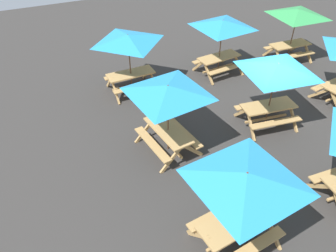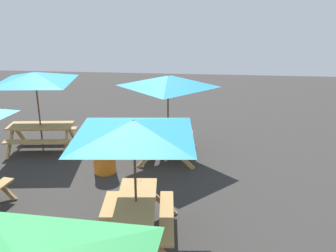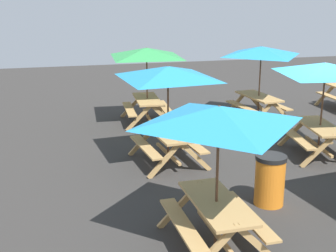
% 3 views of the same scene
% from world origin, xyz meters
% --- Properties ---
extents(ground_plane, '(31.54, 31.54, 0.00)m').
position_xyz_m(ground_plane, '(0.00, 0.00, 0.00)').
color(ground_plane, '#33302D').
rests_on(ground_plane, ground).
extents(picnic_table_0, '(2.04, 2.04, 2.34)m').
position_xyz_m(picnic_table_0, '(-3.58, 3.71, 1.99)').
color(picnic_table_0, tan).
rests_on(picnic_table_0, ground).
extents(picnic_table_2, '(2.81, 2.81, 2.34)m').
position_xyz_m(picnic_table_2, '(0.23, 3.52, 1.99)').
color(picnic_table_2, tan).
rests_on(picnic_table_2, ground).
extents(picnic_table_3, '(2.22, 2.22, 2.34)m').
position_xyz_m(picnic_table_3, '(3.28, -0.20, 1.99)').
color(picnic_table_3, tan).
rests_on(picnic_table_3, ground).
extents(picnic_table_4, '(2.80, 2.80, 2.34)m').
position_xyz_m(picnic_table_4, '(-0.17, -0.23, 1.99)').
color(picnic_table_4, tan).
rests_on(picnic_table_4, ground).
extents(picnic_table_6, '(2.82, 2.82, 2.34)m').
position_xyz_m(picnic_table_6, '(3.78, 3.27, 1.99)').
color(picnic_table_6, tan).
rests_on(picnic_table_6, ground).
extents(trash_bin_orange, '(0.59, 0.59, 0.98)m').
position_xyz_m(trash_bin_orange, '(-2.42, 2.21, 0.49)').
color(trash_bin_orange, orange).
rests_on(trash_bin_orange, ground).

